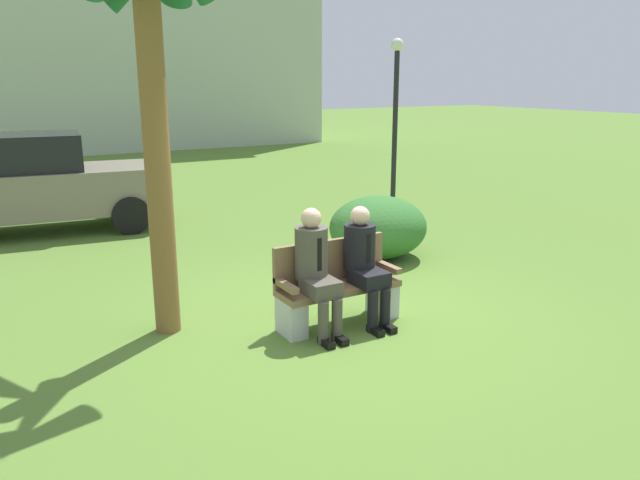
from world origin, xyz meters
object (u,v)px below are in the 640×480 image
(park_bench, at_px, (336,288))
(parked_car_near, at_px, (38,184))
(building_backdrop, at_px, (139,8))
(seated_man_left, at_px, (316,265))
(street_lamp, at_px, (396,106))
(seated_man_right, at_px, (364,259))
(shrub_near_bench, at_px, (378,227))
(palm_tree_tall, at_px, (149,3))

(park_bench, bearing_deg, parked_car_near, 110.32)
(building_backdrop, bearing_deg, parked_car_near, -111.69)
(seated_man_left, bearing_deg, street_lamp, 46.00)
(parked_car_near, bearing_deg, park_bench, -69.68)
(seated_man_left, bearing_deg, seated_man_right, -0.42)
(shrub_near_bench, distance_m, building_backdrop, 19.47)
(shrub_near_bench, xyz_separation_m, building_backdrop, (1.72, 18.79, 4.79))
(park_bench, distance_m, street_lamp, 6.27)
(palm_tree_tall, bearing_deg, parked_car_near, 96.62)
(shrub_near_bench, bearing_deg, seated_man_right, -128.98)
(shrub_near_bench, bearing_deg, building_backdrop, 84.78)
(seated_man_right, xyz_separation_m, street_lamp, (3.82, 4.58, 1.34))
(seated_man_left, height_order, street_lamp, street_lamp)
(seated_man_right, distance_m, parked_car_near, 6.64)
(palm_tree_tall, relative_size, street_lamp, 1.35)
(park_bench, bearing_deg, palm_tree_tall, 155.72)
(seated_man_left, xyz_separation_m, palm_tree_tall, (-1.29, 0.85, 2.52))
(parked_car_near, height_order, street_lamp, street_lamp)
(shrub_near_bench, xyz_separation_m, parked_car_near, (-4.09, 4.19, 0.38))
(parked_car_near, bearing_deg, palm_tree_tall, -83.38)
(palm_tree_tall, height_order, street_lamp, palm_tree_tall)
(seated_man_right, xyz_separation_m, building_backdrop, (3.30, 20.75, 4.54))
(park_bench, xyz_separation_m, parked_car_near, (-2.23, 6.03, 0.44))
(park_bench, height_order, street_lamp, street_lamp)
(palm_tree_tall, height_order, parked_car_near, palm_tree_tall)
(parked_car_near, bearing_deg, seated_man_right, -67.86)
(palm_tree_tall, bearing_deg, seated_man_left, -33.24)
(shrub_near_bench, bearing_deg, park_bench, -135.28)
(park_bench, bearing_deg, seated_man_right, -24.17)
(palm_tree_tall, distance_m, building_backdrop, 20.66)
(seated_man_left, bearing_deg, parked_car_near, 107.24)
(seated_man_left, xyz_separation_m, shrub_near_bench, (2.18, 1.96, -0.27))
(parked_car_near, relative_size, building_backdrop, 0.31)
(shrub_near_bench, distance_m, parked_car_near, 5.87)
(palm_tree_tall, bearing_deg, street_lamp, 33.14)
(street_lamp, relative_size, building_backdrop, 0.26)
(building_backdrop, bearing_deg, seated_man_right, -99.04)
(palm_tree_tall, bearing_deg, park_bench, -24.28)
(seated_man_left, relative_size, building_backdrop, 0.10)
(seated_man_right, distance_m, palm_tree_tall, 3.28)
(park_bench, distance_m, palm_tree_tall, 3.37)
(seated_man_left, relative_size, seated_man_right, 1.03)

